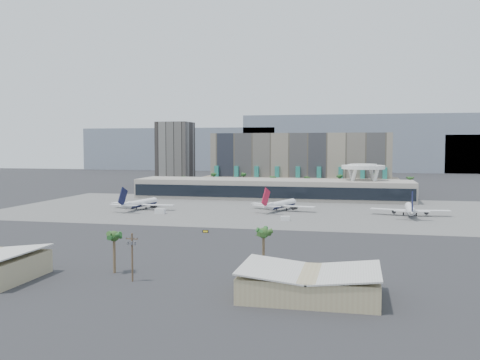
% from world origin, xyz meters
% --- Properties ---
extents(ground, '(900.00, 900.00, 0.00)m').
position_xyz_m(ground, '(0.00, 0.00, 0.00)').
color(ground, '#232326').
rests_on(ground, ground).
extents(apron_pad, '(260.00, 130.00, 0.06)m').
position_xyz_m(apron_pad, '(0.00, 55.00, 0.03)').
color(apron_pad, '#5B5B59').
rests_on(apron_pad, ground).
extents(mountain_ridge, '(680.00, 60.00, 70.00)m').
position_xyz_m(mountain_ridge, '(27.88, 470.00, 29.89)').
color(mountain_ridge, gray).
rests_on(mountain_ridge, ground).
extents(hotel, '(140.00, 30.00, 42.00)m').
position_xyz_m(hotel, '(10.00, 174.41, 16.81)').
color(hotel, gray).
rests_on(hotel, ground).
extents(office_tower, '(30.00, 30.00, 52.00)m').
position_xyz_m(office_tower, '(-95.00, 200.00, 22.94)').
color(office_tower, black).
rests_on(office_tower, ground).
extents(terminal, '(170.00, 32.50, 14.50)m').
position_xyz_m(terminal, '(0.00, 109.84, 6.52)').
color(terminal, '#A7A193').
rests_on(terminal, ground).
extents(saucer_structure, '(26.00, 26.00, 21.89)m').
position_xyz_m(saucer_structure, '(55.00, 116.00, 18.45)').
color(saucer_structure, white).
rests_on(saucer_structure, ground).
extents(palm_row, '(157.80, 2.80, 13.10)m').
position_xyz_m(palm_row, '(7.00, 145.00, 10.50)').
color(palm_row, brown).
rests_on(palm_row, ground).
extents(hangar_right, '(30.55, 20.60, 6.89)m').
position_xyz_m(hangar_right, '(42.00, -100.00, 2.95)').
color(hangar_right, tan).
rests_on(hangar_right, ground).
extents(utility_pole, '(3.20, 0.85, 12.00)m').
position_xyz_m(utility_pole, '(-2.00, -96.09, 7.14)').
color(utility_pole, '#4C3826').
rests_on(utility_pole, ground).
extents(airliner_left, '(36.12, 37.46, 13.00)m').
position_xyz_m(airliner_left, '(-58.20, 40.87, 3.28)').
color(airliner_left, white).
rests_on(airliner_left, ground).
extents(airliner_centre, '(34.76, 35.93, 12.92)m').
position_xyz_m(airliner_centre, '(13.74, 51.76, 3.26)').
color(airliner_centre, white).
rests_on(airliner_centre, ground).
extents(airliner_right, '(37.03, 38.15, 13.16)m').
position_xyz_m(airliner_right, '(76.31, 45.22, 3.32)').
color(airliner_right, white).
rests_on(airliner_right, ground).
extents(service_vehicle_a, '(5.12, 2.66, 2.45)m').
position_xyz_m(service_vehicle_a, '(-41.94, 27.01, 1.23)').
color(service_vehicle_a, silver).
rests_on(service_vehicle_a, ground).
extents(service_vehicle_b, '(4.29, 2.95, 2.02)m').
position_xyz_m(service_vehicle_b, '(20.74, 16.68, 1.01)').
color(service_vehicle_b, white).
rests_on(service_vehicle_b, ground).
extents(taxiway_sign, '(2.31, 0.56, 1.04)m').
position_xyz_m(taxiway_sign, '(-4.75, -22.03, 0.52)').
color(taxiway_sign, black).
rests_on(taxiway_sign, ground).
extents(near_palm_a, '(6.00, 6.00, 11.19)m').
position_xyz_m(near_palm_a, '(-10.20, -88.93, 8.37)').
color(near_palm_a, brown).
rests_on(near_palm_a, ground).
extents(near_palm_b, '(6.00, 6.00, 12.35)m').
position_xyz_m(near_palm_b, '(28.44, -82.28, 9.50)').
color(near_palm_b, brown).
rests_on(near_palm_b, ground).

